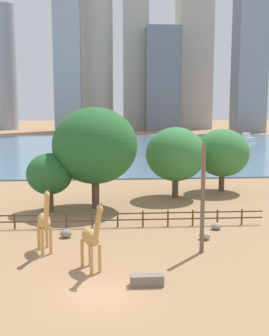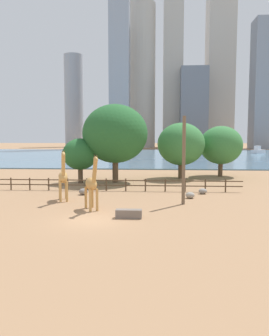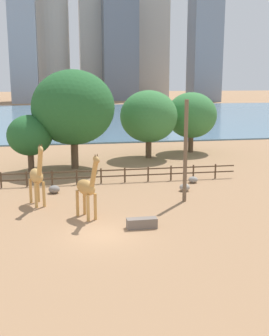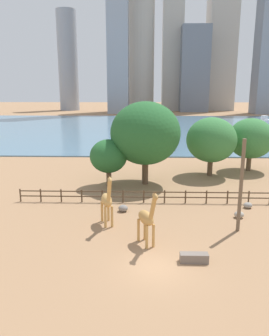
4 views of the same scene
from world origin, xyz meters
TOP-DOWN VIEW (x-y plane):
  - ground_plane at (0.00, 80.00)m, footprint 400.00×400.00m
  - harbor_water at (0.00, 77.00)m, footprint 180.00×86.00m
  - giraffe_tall at (-3.79, 6.54)m, footprint 1.37×2.73m
  - giraffe_companion at (-0.60, 3.10)m, footprint 1.64×2.54m
  - utility_pole at (6.55, 5.69)m, footprint 0.28×0.28m
  - boulder_near_fence at (-2.70, 9.57)m, footprint 0.86×0.82m
  - boulder_by_pole at (8.89, 10.81)m, footprint 0.81×0.72m
  - boulder_small at (7.40, 8.38)m, footprint 0.83×0.77m
  - feeding_trough at (2.42, 0.74)m, footprint 1.80×0.60m
  - enclosure_fence at (-0.37, 12.00)m, footprint 26.12×0.14m
  - tree_left_large at (13.46, 25.65)m, footprint 5.98×5.98m
  - tree_center_broad at (-0.70, 18.63)m, footprint 7.95×7.95m
  - tree_right_tall at (7.64, 22.77)m, footprint 6.29×6.29m
  - tree_left_small at (-4.83, 17.61)m, footprint 4.20×4.20m
  - boat_sailboat at (38.40, 89.93)m, footprint 5.47×5.38m
  - skyline_tower_needle at (23.79, 151.84)m, footprint 13.88×11.55m
  - skyline_block_left at (54.52, 137.04)m, footprint 10.97×10.75m
  - skyline_tower_short at (-3.99, 156.68)m, footprint 15.83×15.83m

SIDE VIEW (x-z plane):
  - ground_plane at x=0.00m, z-range 0.00..0.00m
  - harbor_water at x=0.00m, z-range 0.00..0.20m
  - boulder_by_pole at x=8.89m, z-range 0.00..0.54m
  - boulder_small at x=7.40m, z-range 0.00..0.57m
  - feeding_trough at x=2.42m, z-range 0.00..0.60m
  - boulder_near_fence at x=-2.70m, z-range 0.00..0.62m
  - enclosure_fence at x=-0.37m, z-range 0.11..1.41m
  - boat_sailboat at x=38.40m, z-range -0.20..2.28m
  - giraffe_companion at x=-0.60m, z-range -0.16..4.18m
  - giraffe_tall at x=-3.79m, z-range -0.17..4.36m
  - tree_left_small at x=-4.83m, z-range 0.79..6.18m
  - utility_pole at x=6.55m, z-range 0.00..7.27m
  - tree_left_large at x=13.46m, z-range 0.85..7.96m
  - tree_right_tall at x=7.64m, z-range 0.88..8.34m
  - tree_center_broad at x=-0.70m, z-range 1.18..10.73m
  - skyline_tower_needle at x=23.79m, z-range 0.00..40.97m
  - skyline_block_left at x=54.52m, z-range 0.00..59.21m
  - skyline_tower_short at x=-3.99m, z-range 0.00..74.76m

